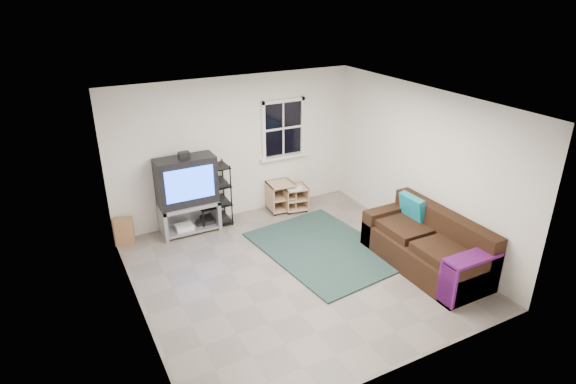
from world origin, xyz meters
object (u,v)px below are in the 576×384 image
side_table_left (280,195)px  side_table_right (294,196)px  tv_unit (187,189)px  av_rack (213,199)px  sofa (428,247)px

side_table_left → side_table_right: size_ratio=1.11×
side_table_right → tv_unit: bearing=177.9°
av_rack → side_table_right: size_ratio=2.32×
av_rack → side_table_left: 1.35m
side_table_right → sofa: bearing=-73.2°
side_table_left → sofa: sofa is taller
tv_unit → av_rack: bearing=5.2°
tv_unit → side_table_left: 1.88m
tv_unit → sofa: size_ratio=0.71×
side_table_left → av_rack: bearing=-179.5°
tv_unit → av_rack: size_ratio=1.28×
side_table_left → side_table_right: side_table_left is taller
tv_unit → side_table_left: tv_unit is taller
tv_unit → av_rack: (0.48, 0.04, -0.31)m
side_table_left → sofa: (1.08, -2.88, 0.04)m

